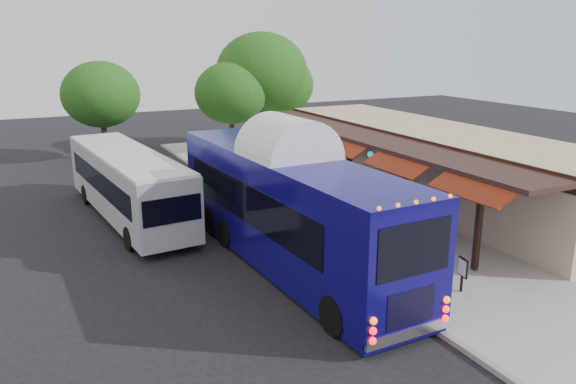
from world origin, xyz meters
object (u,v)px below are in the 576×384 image
ped_b (325,192)px  ped_c (295,181)px  ped_d (258,153)px  sign_board (463,269)px  coach_bus (288,203)px  city_bus (127,182)px  ped_a (352,196)px

ped_b → ped_c: bearing=-82.5°
ped_c → ped_d: 6.92m
ped_b → sign_board: size_ratio=1.73×
coach_bus → city_bus: coach_bus is taller
coach_bus → ped_a: size_ratio=6.72×
city_bus → ped_c: bearing=-10.6°
city_bus → ped_a: city_bus is taller
coach_bus → city_bus: size_ratio=1.16×
ped_b → sign_board: ped_b is taller
ped_d → sign_board: size_ratio=1.71×
ped_c → sign_board: bearing=52.9°
ped_a → sign_board: size_ratio=1.78×
coach_bus → ped_a: bearing=31.9°
ped_b → ped_c: 2.70m
ped_c → sign_board: (-0.18, -11.81, -0.10)m
ped_b → ped_a: bearing=121.9°
coach_bus → city_bus: bearing=115.0°
ped_a → sign_board: 7.94m
coach_bus → sign_board: (3.70, -4.72, -1.36)m
coach_bus → sign_board: 6.15m
sign_board → city_bus: bearing=132.5°
city_bus → ped_b: (8.06, -3.43, -0.56)m
ped_c → sign_board: size_ratio=1.54×
ped_c → ped_d: ped_d is taller
city_bus → ped_c: 7.98m
ped_d → sign_board: (-1.15, -18.67, -0.20)m
city_bus → sign_board: city_bus is taller
ped_b → sign_board: (-0.32, -9.11, -0.21)m
ped_a → ped_c: 4.01m
ped_a → ped_b: size_ratio=1.03×
coach_bus → ped_d: coach_bus is taller
city_bus → ped_b: bearing=-28.4°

